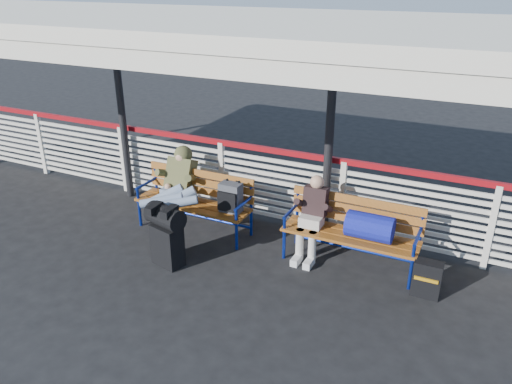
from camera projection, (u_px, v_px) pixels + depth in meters
The scene contains 9 objects.
ground at pixel (154, 266), 6.73m from camera, with size 60.00×60.00×0.00m, color black.
fence at pixel (222, 174), 8.03m from camera, with size 12.08×0.08×1.24m.
canopy at pixel (176, 25), 6.23m from camera, with size 12.60×3.60×3.16m.
luggage_stack at pixel (166, 233), 6.60m from camera, with size 0.58×0.41×0.87m.
bench_left at pixel (205, 196), 7.42m from camera, with size 1.80×0.56×0.92m.
bench_right at pixel (361, 226), 6.51m from camera, with size 1.80×0.56×0.92m.
traveler_man at pixel (173, 193), 7.21m from camera, with size 0.94×1.64×0.77m.
companion_person at pixel (312, 217), 6.78m from camera, with size 0.32×0.66×1.15m.
suitcase_side at pixel (427, 279), 6.04m from camera, with size 0.34×0.21×0.47m.
Camera 1 is at (3.75, -4.59, 3.62)m, focal length 35.00 mm.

